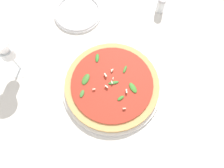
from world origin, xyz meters
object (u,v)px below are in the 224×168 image
object	(u,v)px
pizza_arugula_main	(112,85)
wine_glass	(4,49)
side_plate_white	(78,13)
shaker_pepper	(161,5)

from	to	relation	value
pizza_arugula_main	wine_glass	world-z (taller)	wine_glass
pizza_arugula_main	side_plate_white	bearing A→B (deg)	107.24
pizza_arugula_main	side_plate_white	xyz separation A→B (m)	(-0.10, 0.33, -0.01)
wine_glass	shaker_pepper	distance (m)	0.59
wine_glass	side_plate_white	distance (m)	0.33
side_plate_white	shaker_pepper	xyz separation A→B (m)	(0.33, -0.02, 0.02)
shaker_pepper	side_plate_white	bearing A→B (deg)	177.08
pizza_arugula_main	shaker_pepper	distance (m)	0.38
pizza_arugula_main	wine_glass	bearing A→B (deg)	161.45
wine_glass	shaker_pepper	xyz separation A→B (m)	(0.54, 0.20, -0.10)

